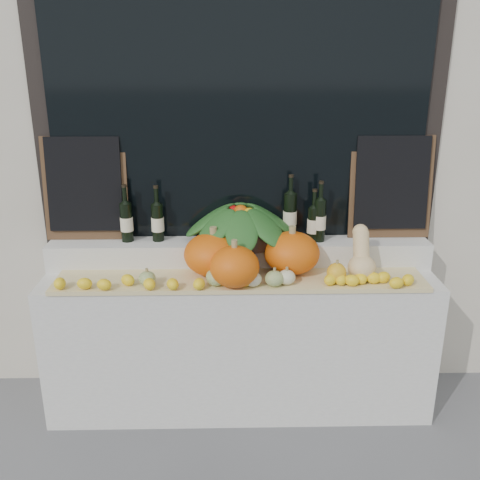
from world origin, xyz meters
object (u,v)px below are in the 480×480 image
pumpkin_left (214,254)px  produce_bowl (241,223)px  pumpkin_right (292,253)px  wine_bottle_tall (290,215)px  butternut_squash (361,258)px

pumpkin_left → produce_bowl: (0.16, 0.19, 0.12)m
pumpkin_right → wine_bottle_tall: 0.27m
pumpkin_left → produce_bowl: 0.28m
produce_bowl → wine_bottle_tall: size_ratio=1.80×
produce_bowl → wine_bottle_tall: wine_bottle_tall is taller
pumpkin_right → produce_bowl: size_ratio=0.45×
pumpkin_right → wine_bottle_tall: size_ratio=0.81×
pumpkin_left → wine_bottle_tall: wine_bottle_tall is taller
pumpkin_right → produce_bowl: produce_bowl is taller
butternut_squash → produce_bowl: size_ratio=0.41×
butternut_squash → produce_bowl: produce_bowl is taller
pumpkin_left → produce_bowl: size_ratio=0.48×
butternut_squash → pumpkin_right: bearing=168.0°
pumpkin_left → pumpkin_right: pumpkin_left is taller
butternut_squash → produce_bowl: 0.73m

